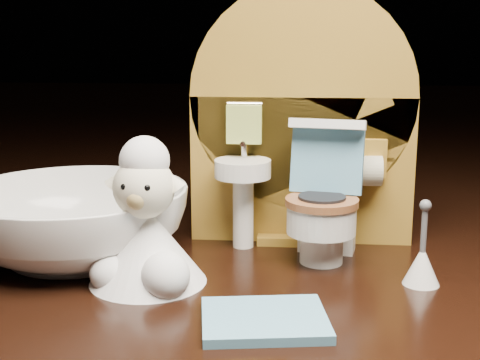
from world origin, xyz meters
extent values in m
cube|color=olive|center=(0.00, 0.07, 0.04)|extent=(0.13, 0.02, 0.09)
cylinder|color=olive|center=(0.00, 0.07, 0.09)|extent=(0.13, 0.02, 0.13)
cube|color=olive|center=(0.00, 0.07, 0.00)|extent=(0.05, 0.04, 0.01)
cylinder|color=white|center=(-0.03, 0.05, 0.02)|extent=(0.01, 0.01, 0.04)
cylinder|color=white|center=(-0.03, 0.04, 0.05)|extent=(0.03, 0.03, 0.01)
cylinder|color=silver|center=(-0.03, 0.05, 0.06)|extent=(0.00, 0.00, 0.01)
cube|color=#AABD53|center=(-0.03, 0.05, 0.07)|extent=(0.02, 0.01, 0.02)
cube|color=olive|center=(0.04, 0.06, 0.05)|extent=(0.02, 0.01, 0.02)
cylinder|color=#BDB697|center=(0.04, 0.05, 0.05)|extent=(0.02, 0.02, 0.02)
cylinder|color=white|center=(0.01, 0.02, 0.01)|extent=(0.02, 0.02, 0.02)
cylinder|color=white|center=(0.01, 0.02, 0.03)|extent=(0.04, 0.04, 0.02)
cylinder|color=brown|center=(0.01, 0.02, 0.03)|extent=(0.04, 0.04, 0.00)
cube|color=white|center=(0.02, 0.04, 0.02)|extent=(0.03, 0.02, 0.05)
cube|color=#5895B4|center=(0.01, 0.04, 0.06)|extent=(0.04, 0.02, 0.04)
cube|color=white|center=(0.01, 0.03, 0.07)|extent=(0.04, 0.01, 0.01)
cylinder|color=olive|center=(0.02, 0.04, 0.05)|extent=(0.01, 0.01, 0.01)
cube|color=#5895B4|center=(-0.01, -0.06, 0.00)|extent=(0.06, 0.05, 0.00)
cone|color=white|center=(0.06, 0.00, 0.01)|extent=(0.02, 0.02, 0.02)
cylinder|color=#59595B|center=(0.06, 0.00, 0.03)|extent=(0.00, 0.00, 0.02)
sphere|color=#59595B|center=(0.06, 0.00, 0.04)|extent=(0.01, 0.01, 0.01)
cone|color=white|center=(-0.08, -0.01, 0.02)|extent=(0.06, 0.06, 0.04)
sphere|color=white|center=(-0.06, -0.03, 0.01)|extent=(0.02, 0.02, 0.02)
sphere|color=white|center=(-0.09, -0.02, 0.01)|extent=(0.02, 0.02, 0.02)
sphere|color=#F4EBC9|center=(-0.08, -0.02, 0.05)|extent=(0.03, 0.03, 0.03)
sphere|color=tan|center=(-0.08, -0.03, 0.05)|extent=(0.01, 0.01, 0.01)
sphere|color=white|center=(-0.08, -0.01, 0.06)|extent=(0.02, 0.02, 0.02)
cone|color=#F4EBC9|center=(-0.09, -0.01, 0.05)|extent=(0.01, 0.01, 0.01)
cone|color=#F4EBC9|center=(-0.06, -0.01, 0.05)|extent=(0.01, 0.01, 0.01)
sphere|color=black|center=(-0.08, -0.03, 0.05)|extent=(0.00, 0.00, 0.00)
sphere|color=black|center=(-0.07, -0.03, 0.05)|extent=(0.00, 0.00, 0.00)
imported|color=white|center=(-0.12, 0.02, 0.02)|extent=(0.16, 0.16, 0.04)
camera|label=1|loc=(0.00, -0.32, 0.12)|focal=50.00mm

